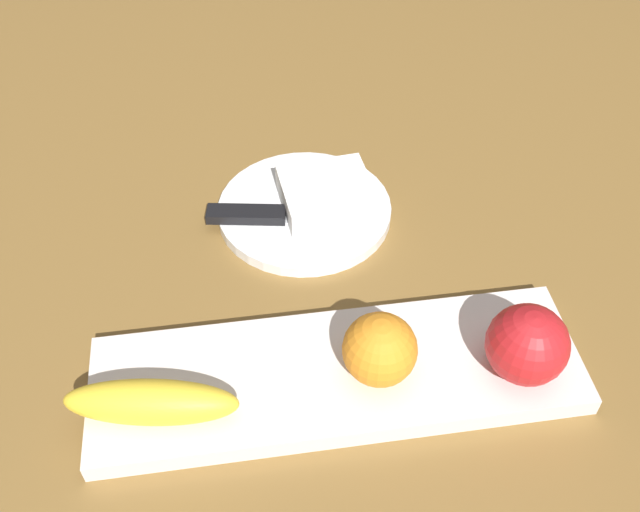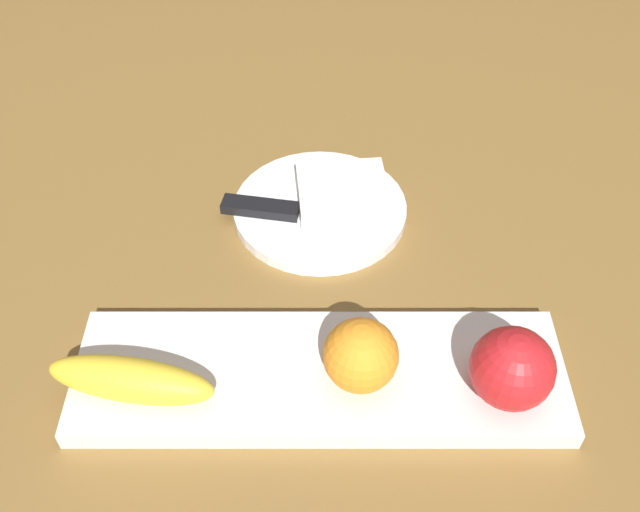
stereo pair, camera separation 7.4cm
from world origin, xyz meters
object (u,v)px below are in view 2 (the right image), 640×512
at_px(orange_near_apple, 360,355).
at_px(banana, 130,380).
at_px(knife, 273,210).
at_px(apple, 511,368).
at_px(folded_napkin, 342,195).
at_px(fruit_tray, 320,376).
at_px(dinner_plate, 320,209).

bearing_deg(orange_near_apple, banana, -175.38).
bearing_deg(knife, apple, -38.53).
height_order(orange_near_apple, folded_napkin, orange_near_apple).
bearing_deg(fruit_tray, orange_near_apple, -13.77).
bearing_deg(knife, orange_near_apple, -59.05).
bearing_deg(fruit_tray, dinner_plate, 90.00).
xyz_separation_m(fruit_tray, folded_napkin, (0.03, 0.24, 0.02)).
relative_size(orange_near_apple, knife, 0.38).
xyz_separation_m(orange_near_apple, folded_napkin, (-0.01, 0.25, -0.03)).
xyz_separation_m(apple, knife, (-0.22, 0.25, -0.04)).
bearing_deg(orange_near_apple, dinner_plate, 98.19).
relative_size(dinner_plate, knife, 1.12).
distance_m(dinner_plate, folded_napkin, 0.03).
xyz_separation_m(folded_napkin, knife, (-0.08, -0.01, -0.01)).
bearing_deg(folded_napkin, dinner_plate, 180.00).
distance_m(apple, knife, 0.34).
xyz_separation_m(banana, folded_napkin, (0.19, 0.26, -0.01)).
bearing_deg(orange_near_apple, knife, 111.06).
relative_size(folded_napkin, knife, 0.56).
relative_size(fruit_tray, banana, 2.99).
bearing_deg(dinner_plate, banana, -122.77).
height_order(banana, dinner_plate, banana).
height_order(banana, folded_napkin, banana).
distance_m(orange_near_apple, knife, 0.25).
relative_size(orange_near_apple, folded_napkin, 0.67).
distance_m(apple, dinner_plate, 0.32).
bearing_deg(orange_near_apple, apple, -7.18).
relative_size(fruit_tray, dinner_plate, 2.27).
xyz_separation_m(fruit_tray, orange_near_apple, (0.04, -0.01, 0.04)).
distance_m(folded_napkin, knife, 0.08).
distance_m(fruit_tray, knife, 0.23).
height_order(fruit_tray, orange_near_apple, orange_near_apple).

